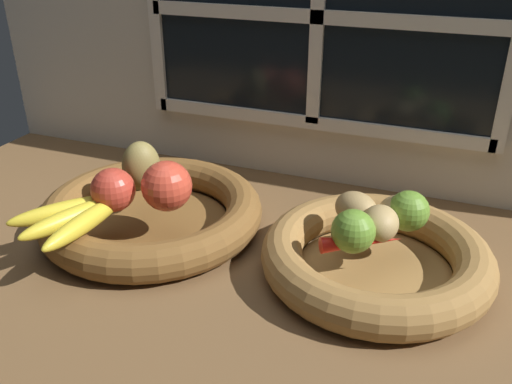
% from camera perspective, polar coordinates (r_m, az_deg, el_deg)
% --- Properties ---
extents(ground_plane, '(1.40, 0.90, 0.03)m').
position_cam_1_polar(ground_plane, '(0.85, 0.39, -7.11)').
color(ground_plane, brown).
extents(back_wall, '(1.40, 0.05, 0.55)m').
position_cam_1_polar(back_wall, '(1.01, 6.74, 16.20)').
color(back_wall, silver).
rests_on(back_wall, ground_plane).
extents(fruit_bowl_left, '(0.36, 0.36, 0.06)m').
position_cam_1_polar(fruit_bowl_left, '(0.91, -10.81, -2.13)').
color(fruit_bowl_left, brown).
rests_on(fruit_bowl_left, ground_plane).
extents(fruit_bowl_right, '(0.33, 0.33, 0.06)m').
position_cam_1_polar(fruit_bowl_right, '(0.80, 12.42, -6.72)').
color(fruit_bowl_right, olive).
rests_on(fruit_bowl_right, ground_plane).
extents(apple_red_right, '(0.08, 0.08, 0.08)m').
position_cam_1_polar(apple_red_right, '(0.83, -9.33, 0.62)').
color(apple_red_right, '#CC422D').
rests_on(apple_red_right, fruit_bowl_left).
extents(apple_red_front, '(0.07, 0.07, 0.07)m').
position_cam_1_polar(apple_red_front, '(0.85, -14.73, 0.22)').
color(apple_red_front, '#B73828').
rests_on(apple_red_front, fruit_bowl_left).
extents(pear_brown, '(0.08, 0.08, 0.08)m').
position_cam_1_polar(pear_brown, '(0.90, -11.93, 2.67)').
color(pear_brown, olive).
rests_on(pear_brown, fruit_bowl_left).
extents(banana_bunch_front, '(0.13, 0.18, 0.03)m').
position_cam_1_polar(banana_bunch_front, '(0.83, -18.26, -2.35)').
color(banana_bunch_front, gold).
rests_on(banana_bunch_front, fruit_bowl_left).
extents(potato_back, '(0.08, 0.07, 0.05)m').
position_cam_1_polar(potato_back, '(0.81, 14.90, -1.99)').
color(potato_back, '#A38451').
rests_on(potato_back, fruit_bowl_right).
extents(potato_oblong, '(0.08, 0.08, 0.05)m').
position_cam_1_polar(potato_oblong, '(0.80, 10.43, -1.74)').
color(potato_oblong, '#A38451').
rests_on(potato_oblong, fruit_bowl_right).
extents(potato_large, '(0.06, 0.07, 0.05)m').
position_cam_1_polar(potato_large, '(0.77, 12.82, -3.23)').
color(potato_large, tan).
rests_on(potato_large, fruit_bowl_right).
extents(lime_near, '(0.06, 0.06, 0.06)m').
position_cam_1_polar(lime_near, '(0.74, 10.13, -4.07)').
color(lime_near, olive).
rests_on(lime_near, fruit_bowl_right).
extents(lime_far, '(0.06, 0.06, 0.06)m').
position_cam_1_polar(lime_far, '(0.80, 15.68, -1.92)').
color(lime_far, olive).
rests_on(lime_far, fruit_bowl_right).
extents(chili_pepper, '(0.11, 0.08, 0.02)m').
position_cam_1_polar(chili_pepper, '(0.75, 11.00, -5.18)').
color(chili_pepper, red).
rests_on(chili_pepper, fruit_bowl_right).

